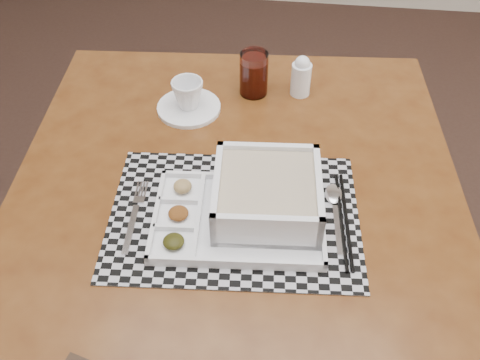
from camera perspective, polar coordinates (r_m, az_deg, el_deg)
name	(u,v)px	position (r m, az deg, el deg)	size (l,w,h in m)	color
dining_table	(237,197)	(1.16, -0.34, -1.82)	(0.98, 0.98, 0.69)	#4A230D
placemat	(234,216)	(1.03, -0.62, -3.81)	(0.48, 0.34, 0.00)	#AFAEB6
serving_tray	(259,201)	(1.01, 2.05, -2.26)	(0.34, 0.26, 0.09)	white
fork	(136,214)	(1.05, -11.08, -3.62)	(0.03, 0.19, 0.00)	silver
spoon	(334,199)	(1.07, 10.03, -2.00)	(0.04, 0.18, 0.01)	silver
chopsticks	(344,220)	(1.03, 11.01, -4.18)	(0.04, 0.24, 0.01)	black
saucer	(189,108)	(1.28, -5.47, 7.69)	(0.15, 0.15, 0.01)	white
cup	(188,94)	(1.25, -5.60, 9.12)	(0.07, 0.07, 0.07)	white
juice_glass	(254,75)	(1.30, 1.47, 11.13)	(0.07, 0.07, 0.11)	white
creamer_bottle	(301,76)	(1.31, 6.54, 10.94)	(0.05, 0.05, 0.10)	white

